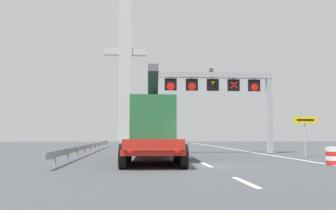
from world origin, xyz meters
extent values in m
plane|color=#424449|center=(0.00, 0.00, 0.00)|extent=(112.00, 112.00, 0.00)
cube|color=silver|center=(0.01, -6.00, 0.01)|extent=(0.20, 2.60, 0.01)
cube|color=silver|center=(0.01, 0.44, 0.01)|extent=(0.20, 2.60, 0.01)
cube|color=silver|center=(0.01, 6.89, 0.01)|extent=(0.20, 2.60, 0.01)
cube|color=silver|center=(0.01, 13.33, 0.01)|extent=(0.20, 2.60, 0.01)
cube|color=silver|center=(0.01, 19.78, 0.01)|extent=(0.20, 2.60, 0.01)
cube|color=silver|center=(0.01, 26.22, 0.01)|extent=(0.20, 2.60, 0.01)
cube|color=silver|center=(0.01, 32.67, 0.01)|extent=(0.20, 2.60, 0.01)
cube|color=silver|center=(0.01, 39.11, 0.01)|extent=(0.20, 2.60, 0.01)
cube|color=silver|center=(0.01, 45.56, 0.01)|extent=(0.20, 2.60, 0.01)
cube|color=silver|center=(6.20, 12.00, 0.01)|extent=(0.20, 63.00, 0.01)
cube|color=#9EA0A5|center=(7.15, 10.38, 3.25)|extent=(0.40, 0.40, 6.50)
cube|color=slate|center=(7.15, 10.38, 0.04)|extent=(0.90, 0.90, 0.08)
cube|color=#9EA0A5|center=(2.54, 10.38, 6.25)|extent=(9.63, 0.44, 0.44)
cube|color=#4C4C51|center=(2.41, 10.38, 6.65)|extent=(0.28, 0.40, 0.28)
cube|color=black|center=(5.93, 10.38, 5.46)|extent=(0.95, 0.24, 0.94)
cube|color=#9EA0A5|center=(5.93, 10.38, 5.98)|extent=(0.08, 0.08, 0.16)
cone|color=red|center=(5.93, 10.25, 5.29)|extent=(0.61, 0.02, 0.61)
cube|color=black|center=(4.23, 10.38, 5.46)|extent=(0.95, 0.24, 0.94)
cube|color=#9EA0A5|center=(4.23, 10.38, 5.98)|extent=(0.08, 0.08, 0.16)
cube|color=red|center=(4.23, 10.25, 5.46)|extent=(0.58, 0.02, 0.58)
cube|color=red|center=(4.23, 10.25, 5.46)|extent=(0.58, 0.02, 0.58)
cube|color=black|center=(2.54, 10.38, 5.46)|extent=(0.95, 0.24, 0.94)
cube|color=#9EA0A5|center=(2.54, 10.38, 5.98)|extent=(0.08, 0.08, 0.16)
cone|color=orange|center=(2.54, 10.25, 5.55)|extent=(0.34, 0.34, 0.33)
cube|color=black|center=(0.84, 10.38, 5.46)|extent=(0.95, 0.24, 0.94)
cube|color=#9EA0A5|center=(0.84, 10.38, 5.98)|extent=(0.08, 0.08, 0.16)
cone|color=red|center=(0.84, 10.25, 5.29)|extent=(0.61, 0.02, 0.61)
cube|color=black|center=(-0.85, 10.38, 5.46)|extent=(0.95, 0.24, 0.94)
cube|color=#9EA0A5|center=(-0.85, 10.38, 5.98)|extent=(0.08, 0.08, 0.16)
cone|color=red|center=(-0.85, 10.25, 5.29)|extent=(0.61, 0.02, 0.61)
cube|color=red|center=(-2.56, 3.07, 0.73)|extent=(3.15, 10.49, 0.24)
cube|color=red|center=(-2.74, -2.21, 1.10)|extent=(2.66, 0.17, 0.44)
cylinder|color=black|center=(-4.06, -1.38, 0.55)|extent=(0.36, 1.11, 1.10)
cylinder|color=black|center=(-1.36, -1.47, 0.55)|extent=(0.36, 1.11, 1.10)
cylinder|color=black|center=(-4.03, -0.33, 0.55)|extent=(0.36, 1.11, 1.10)
cylinder|color=black|center=(-1.33, -0.42, 0.55)|extent=(0.36, 1.11, 1.10)
cylinder|color=black|center=(-3.99, 0.72, 0.55)|extent=(0.36, 1.11, 1.10)
cylinder|color=black|center=(-1.29, 0.63, 0.55)|extent=(0.36, 1.11, 1.10)
cylinder|color=black|center=(-3.96, 1.77, 0.55)|extent=(0.36, 1.11, 1.10)
cylinder|color=black|center=(-1.26, 1.68, 0.55)|extent=(0.36, 1.11, 1.10)
cylinder|color=black|center=(-3.92, 2.81, 0.55)|extent=(0.36, 1.11, 1.10)
cylinder|color=black|center=(-1.22, 2.72, 0.55)|extent=(0.36, 1.11, 1.10)
cube|color=orange|center=(-2.33, 10.17, 2.10)|extent=(2.68, 3.28, 3.10)
cube|color=black|center=(-2.33, 10.17, 2.80)|extent=(2.71, 3.31, 0.60)
cylinder|color=black|center=(-3.58, 11.09, 0.55)|extent=(0.38, 1.11, 1.10)
cylinder|color=black|center=(-1.01, 11.00, 0.55)|extent=(0.38, 1.11, 1.10)
cylinder|color=black|center=(-3.65, 9.09, 0.55)|extent=(0.38, 1.11, 1.10)
cylinder|color=black|center=(-1.08, 9.00, 0.55)|extent=(0.38, 1.11, 1.10)
cube|color=#236638|center=(-2.55, 3.47, 2.20)|extent=(2.57, 5.80, 2.70)
cube|color=#2D2D33|center=(-2.58, 2.61, 4.15)|extent=(0.66, 2.96, 2.29)
cube|color=red|center=(-3.72, -2.21, 0.80)|extent=(0.20, 0.07, 0.12)
cube|color=red|center=(-1.76, -2.28, 0.80)|extent=(0.20, 0.07, 0.12)
cylinder|color=#9EA0A5|center=(7.82, 5.76, 1.36)|extent=(0.10, 0.10, 2.73)
cube|color=yellow|center=(7.82, 5.70, 2.48)|extent=(1.65, 0.06, 0.49)
cube|color=black|center=(7.82, 5.66, 2.48)|extent=(1.19, 0.01, 0.12)
cube|color=#999EA3|center=(-7.25, 13.12, 0.60)|extent=(0.04, 30.23, 0.32)
cube|color=#999EA3|center=(-7.19, -0.49, 0.30)|extent=(0.10, 0.10, 0.60)
cube|color=#999EA3|center=(-7.19, 2.53, 0.30)|extent=(0.10, 0.10, 0.60)
cube|color=#999EA3|center=(-7.19, 5.56, 0.30)|extent=(0.10, 0.10, 0.60)
cube|color=#999EA3|center=(-7.19, 8.58, 0.30)|extent=(0.10, 0.10, 0.60)
cube|color=#999EA3|center=(-7.19, 11.60, 0.30)|extent=(0.10, 0.10, 0.60)
cube|color=#999EA3|center=(-7.19, 14.63, 0.30)|extent=(0.10, 0.10, 0.60)
cube|color=#999EA3|center=(-7.19, 17.65, 0.30)|extent=(0.10, 0.10, 0.60)
cube|color=#999EA3|center=(-7.19, 20.67, 0.30)|extent=(0.10, 0.10, 0.60)
cube|color=#999EA3|center=(-7.19, 23.70, 0.30)|extent=(0.10, 0.10, 0.60)
cube|color=#999EA3|center=(-7.19, 26.72, 0.30)|extent=(0.10, 0.10, 0.60)
cube|color=#B7B7B2|center=(-6.28, 59.42, 15.73)|extent=(2.80, 2.00, 31.46)
cube|color=#B7B7B2|center=(-6.28, 59.42, 19.51)|extent=(9.00, 1.60, 1.40)
camera|label=1|loc=(-3.40, -17.05, 1.53)|focal=37.55mm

